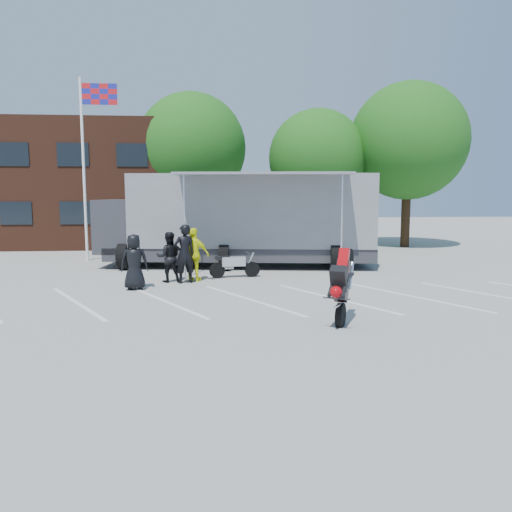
{
  "coord_description": "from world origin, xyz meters",
  "views": [
    {
      "loc": [
        -0.83,
        -12.85,
        2.98
      ],
      "look_at": [
        0.33,
        0.62,
        1.3
      ],
      "focal_mm": 35.0,
      "sensor_mm": 36.0,
      "label": 1
    }
  ],
  "objects": [
    {
      "name": "ground",
      "position": [
        0.0,
        0.0,
        0.0
      ],
      "size": [
        100.0,
        100.0,
        0.0
      ],
      "primitive_type": "plane",
      "color": "gray",
      "rests_on": "ground"
    },
    {
      "name": "spectator_leather_c",
      "position": [
        -2.35,
        4.14,
        0.85
      ],
      "size": [
        0.91,
        0.75,
        1.71
      ],
      "primitive_type": "imported",
      "rotation": [
        0.0,
        0.0,
        3.27
      ],
      "color": "black",
      "rests_on": "ground"
    },
    {
      "name": "spectator_leather_a",
      "position": [
        -3.3,
        2.86,
        0.88
      ],
      "size": [
        0.91,
        0.64,
        1.75
      ],
      "primitive_type": "imported",
      "rotation": [
        0.0,
        0.0,
        3.24
      ],
      "color": "black",
      "rests_on": "ground"
    },
    {
      "name": "spectator_hivis",
      "position": [
        -1.49,
        4.21,
        0.92
      ],
      "size": [
        1.17,
        0.8,
        1.84
      ],
      "primitive_type": "imported",
      "rotation": [
        0.0,
        0.0,
        2.79
      ],
      "color": "#F3FE0D",
      "rests_on": "ground"
    },
    {
      "name": "transporter_truck",
      "position": [
        0.28,
        7.65,
        0.0
      ],
      "size": [
        12.5,
        7.2,
        3.78
      ],
      "primitive_type": null,
      "rotation": [
        0.0,
        0.0,
        -0.13
      ],
      "color": "gray",
      "rests_on": "ground"
    },
    {
      "name": "stunt_bike_rider",
      "position": [
        2.29,
        -1.48,
        0.0
      ],
      "size": [
        1.41,
        1.8,
        1.91
      ],
      "primitive_type": null,
      "rotation": [
        0.0,
        0.0,
        -0.46
      ],
      "color": "black",
      "rests_on": "ground"
    },
    {
      "name": "tree_right",
      "position": [
        10.0,
        14.5,
        5.88
      ],
      "size": [
        6.46,
        6.46,
        9.12
      ],
      "color": "#382314",
      "rests_on": "ground"
    },
    {
      "name": "office_building",
      "position": [
        -10.0,
        18.0,
        3.5
      ],
      "size": [
        18.0,
        8.0,
        7.0
      ],
      "primitive_type": "cube",
      "color": "#4E2719",
      "rests_on": "ground"
    },
    {
      "name": "parking_bay_lines",
      "position": [
        0.0,
        1.0,
        0.01
      ],
      "size": [
        18.09,
        13.33,
        0.01
      ],
      "primitive_type": "cube",
      "rotation": [
        0.0,
        0.0,
        0.52
      ],
      "color": "white",
      "rests_on": "ground"
    },
    {
      "name": "parked_motorcycle",
      "position": [
        -0.08,
        4.84,
        0.0
      ],
      "size": [
        1.94,
        0.9,
        0.98
      ],
      "primitive_type": null,
      "rotation": [
        0.0,
        0.0,
        1.73
      ],
      "color": "silver",
      "rests_on": "ground"
    },
    {
      "name": "spectator_leather_b",
      "position": [
        -1.8,
        3.89,
        0.99
      ],
      "size": [
        0.84,
        0.7,
        1.98
      ],
      "primitive_type": "imported",
      "rotation": [
        0.0,
        0.0,
        3.5
      ],
      "color": "black",
      "rests_on": "ground"
    },
    {
      "name": "tree_left",
      "position": [
        -2.0,
        16.0,
        5.57
      ],
      "size": [
        6.12,
        6.12,
        8.64
      ],
      "color": "#382314",
      "rests_on": "ground"
    },
    {
      "name": "flagpole",
      "position": [
        -6.24,
        10.0,
        5.05
      ],
      "size": [
        1.61,
        0.12,
        8.0
      ],
      "color": "white",
      "rests_on": "ground"
    },
    {
      "name": "tree_mid",
      "position": [
        5.0,
        15.0,
        4.94
      ],
      "size": [
        5.44,
        5.44,
        7.68
      ],
      "color": "#382314",
      "rests_on": "ground"
    }
  ]
}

